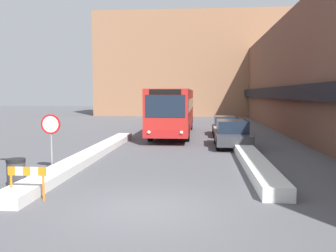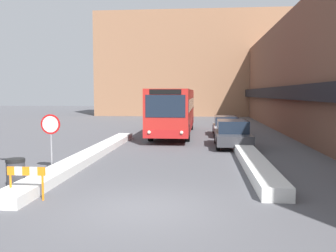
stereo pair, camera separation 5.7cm
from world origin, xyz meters
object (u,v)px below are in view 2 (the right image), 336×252
at_px(stop_sign, 51,130).
at_px(trash_bin, 16,174).
at_px(parked_car_front, 232,133).
at_px(parked_car_back, 226,126).
at_px(city_bus, 174,110).
at_px(construction_barricade, 26,176).

distance_m(stop_sign, trash_bin, 2.88).
distance_m(parked_car_front, trash_bin, 12.54).
relative_size(parked_car_back, trash_bin, 4.61).
bearing_deg(parked_car_front, stop_sign, -135.20).
xyz_separation_m(city_bus, stop_sign, (-3.68, -13.34, -0.19)).
bearing_deg(city_bus, trash_bin, -103.16).
xyz_separation_m(stop_sign, trash_bin, (-0.06, -2.65, -1.11)).
bearing_deg(stop_sign, trash_bin, -91.20).
distance_m(parked_car_front, parked_car_back, 5.75).
relative_size(city_bus, parked_car_front, 2.78).
bearing_deg(stop_sign, parked_car_front, 44.80).
relative_size(parked_car_front, parked_car_back, 1.03).
height_order(stop_sign, trash_bin, stop_sign).
bearing_deg(construction_barricade, stop_sign, 102.81).
height_order(stop_sign, construction_barricade, stop_sign).
distance_m(parked_car_back, stop_sign, 15.13).
xyz_separation_m(city_bus, parked_car_back, (3.76, -0.20, -1.08)).
relative_size(parked_car_front, stop_sign, 2.05).
bearing_deg(trash_bin, city_bus, 76.84).
xyz_separation_m(parked_car_front, construction_barricade, (-6.57, -11.23, -0.09)).
xyz_separation_m(city_bus, parked_car_front, (3.76, -5.95, -1.02)).
bearing_deg(trash_bin, parked_car_front, 53.26).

